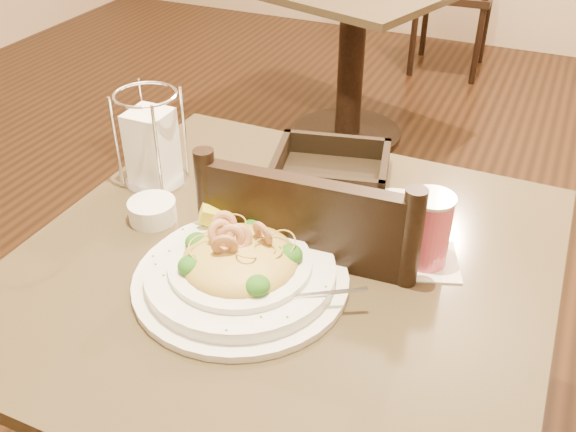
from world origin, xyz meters
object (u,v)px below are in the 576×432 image
at_px(napkin_caddy, 152,145).
at_px(side_plate, 397,214).
at_px(pasta_bowl, 240,267).
at_px(butter_ramekin, 152,211).
at_px(background_table, 353,32).
at_px(dining_chair_near, 322,317).
at_px(drink_glass, 428,230).
at_px(bread_basket, 331,172).
at_px(main_table, 284,356).

height_order(napkin_caddy, side_plate, napkin_caddy).
relative_size(pasta_bowl, napkin_caddy, 1.96).
height_order(pasta_bowl, butter_ramekin, pasta_bowl).
height_order(background_table, side_plate, side_plate).
height_order(dining_chair_near, drink_glass, dining_chair_near).
bearing_deg(drink_glass, side_plate, 125.38).
bearing_deg(butter_ramekin, dining_chair_near, 24.39).
distance_m(drink_glass, butter_ramekin, 0.51).
xyz_separation_m(pasta_bowl, napkin_caddy, (-0.31, 0.22, 0.05)).
xyz_separation_m(dining_chair_near, side_plate, (0.12, 0.06, 0.26)).
xyz_separation_m(dining_chair_near, bread_basket, (-0.04, 0.13, 0.28)).
relative_size(bread_basket, butter_ramekin, 2.96).
relative_size(background_table, dining_chair_near, 1.22).
relative_size(dining_chair_near, butter_ramekin, 10.32).
bearing_deg(main_table, butter_ramekin, 177.39).
bearing_deg(napkin_caddy, dining_chair_near, 2.43).
xyz_separation_m(pasta_bowl, butter_ramekin, (-0.24, 0.10, -0.01)).
bearing_deg(side_plate, butter_ramekin, -154.73).
distance_m(main_table, drink_glass, 0.39).
distance_m(pasta_bowl, napkin_caddy, 0.38).
xyz_separation_m(main_table, side_plate, (0.14, 0.21, 0.24)).
height_order(main_table, drink_glass, drink_glass).
relative_size(background_table, side_plate, 6.52).
relative_size(bread_basket, side_plate, 1.54).
bearing_deg(drink_glass, main_table, -156.78).
height_order(side_plate, butter_ramekin, butter_ramekin).
bearing_deg(napkin_caddy, background_table, 95.61).
bearing_deg(main_table, dining_chair_near, 81.89).
bearing_deg(side_plate, main_table, -124.08).
xyz_separation_m(background_table, drink_glass, (0.75, -1.80, 0.30)).
height_order(pasta_bowl, bread_basket, pasta_bowl).
distance_m(dining_chair_near, side_plate, 0.29).
relative_size(main_table, background_table, 0.80).
xyz_separation_m(background_table, bread_basket, (0.50, -1.61, 0.26)).
height_order(background_table, dining_chair_near, dining_chair_near).
relative_size(dining_chair_near, pasta_bowl, 2.38).
distance_m(napkin_caddy, side_plate, 0.51).
bearing_deg(butter_ramekin, drink_glass, 9.45).
bearing_deg(butter_ramekin, napkin_caddy, 121.33).
distance_m(background_table, side_plate, 1.82).
bearing_deg(side_plate, napkin_caddy, -170.92).
bearing_deg(dining_chair_near, napkin_caddy, -1.47).
relative_size(background_table, bread_basket, 4.23).
xyz_separation_m(bread_basket, napkin_caddy, (-0.33, -0.15, 0.06)).
height_order(background_table, pasta_bowl, pasta_bowl).
xyz_separation_m(drink_glass, napkin_caddy, (-0.57, 0.04, 0.02)).
distance_m(napkin_caddy, butter_ramekin, 0.15).
bearing_deg(side_plate, bread_basket, 156.77).
relative_size(pasta_bowl, side_plate, 2.26).
distance_m(main_table, pasta_bowl, 0.29).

